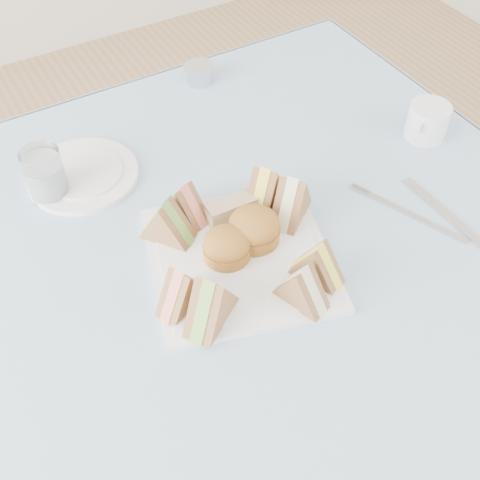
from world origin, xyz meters
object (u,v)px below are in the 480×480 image
table (255,360)px  serving_plate (240,259)px  creamer_jug (427,121)px  water_glass (45,175)px

table → serving_plate: bearing=-153.1°
serving_plate → creamer_jug: 0.46m
table → creamer_jug: creamer_jug is taller
table → water_glass: size_ratio=9.53×
serving_plate → water_glass: size_ratio=2.87×
table → creamer_jug: 0.58m
serving_plate → table: bearing=43.6°
serving_plate → creamer_jug: creamer_jug is taller
table → water_glass: 0.56m
table → water_glass: bearing=134.1°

